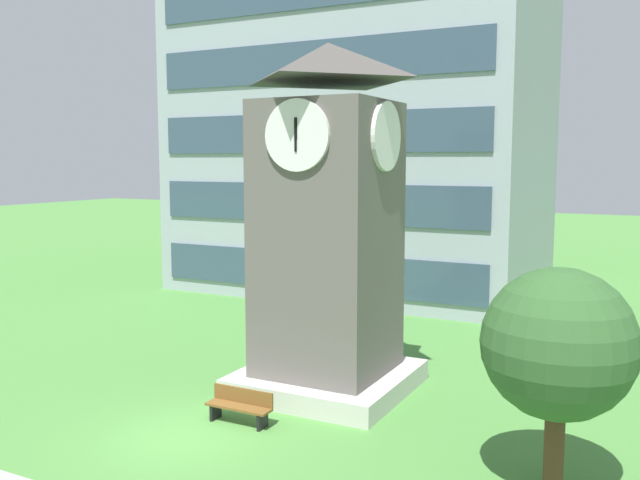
# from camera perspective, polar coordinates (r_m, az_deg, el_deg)

# --- Properties ---
(ground_plane) EXTENTS (160.00, 160.00, 0.00)m
(ground_plane) POSITION_cam_1_polar(r_m,az_deg,el_deg) (17.69, -11.39, -15.87)
(ground_plane) COLOR #4C893D
(office_building) EXTENTS (17.98, 11.97, 19.20)m
(office_building) POSITION_cam_1_polar(r_m,az_deg,el_deg) (36.86, 3.74, 11.08)
(office_building) COLOR #9EA8B2
(office_building) RESTS_ON ground
(clock_tower) EXTENTS (4.66, 4.66, 10.02)m
(clock_tower) POSITION_cam_1_polar(r_m,az_deg,el_deg) (19.70, 0.65, 0.03)
(clock_tower) COLOR #605B56
(clock_tower) RESTS_ON ground
(park_bench) EXTENTS (1.80, 0.49, 0.88)m
(park_bench) POSITION_cam_1_polar(r_m,az_deg,el_deg) (18.18, -6.71, -13.59)
(park_bench) COLOR brown
(park_bench) RESTS_ON ground
(tree_by_building) EXTENTS (3.09, 3.09, 4.63)m
(tree_by_building) POSITION_cam_1_polar(r_m,az_deg,el_deg) (14.64, 19.29, -8.26)
(tree_by_building) COLOR #513823
(tree_by_building) RESTS_ON ground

